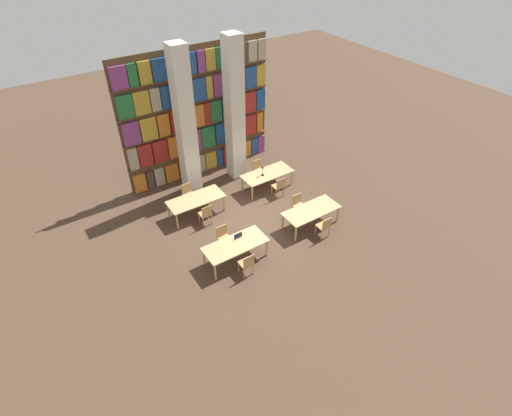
% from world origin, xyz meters
% --- Properties ---
extents(ground_plane, '(40.00, 40.00, 0.00)m').
position_xyz_m(ground_plane, '(0.00, 0.00, 0.00)').
color(ground_plane, '#4C3828').
extents(bookshelf_bank, '(6.62, 0.35, 5.50)m').
position_xyz_m(bookshelf_bank, '(0.00, 4.19, 2.68)').
color(bookshelf_bank, brown).
rests_on(bookshelf_bank, ground_plane).
extents(pillar_left, '(0.64, 0.64, 6.00)m').
position_xyz_m(pillar_left, '(-1.08, 3.08, 3.00)').
color(pillar_left, silver).
rests_on(pillar_left, ground_plane).
extents(pillar_center, '(0.64, 0.64, 6.00)m').
position_xyz_m(pillar_center, '(1.08, 3.08, 3.00)').
color(pillar_center, silver).
rests_on(pillar_center, ground_plane).
extents(reading_table_0, '(2.17, 0.96, 0.72)m').
position_xyz_m(reading_table_0, '(-1.69, -1.47, 0.65)').
color(reading_table_0, tan).
rests_on(reading_table_0, ground_plane).
extents(chair_0, '(0.42, 0.40, 0.90)m').
position_xyz_m(chair_0, '(-1.72, -2.24, 0.49)').
color(chair_0, tan).
rests_on(chair_0, ground_plane).
extents(chair_1, '(0.42, 0.40, 0.90)m').
position_xyz_m(chair_1, '(-1.72, -0.71, 0.49)').
color(chair_1, tan).
rests_on(chair_1, ground_plane).
extents(laptop, '(0.32, 0.22, 0.21)m').
position_xyz_m(laptop, '(-1.46, -1.19, 0.76)').
color(laptop, silver).
rests_on(laptop, reading_table_0).
extents(reading_table_1, '(2.17, 0.96, 0.72)m').
position_xyz_m(reading_table_1, '(1.59, -1.44, 0.65)').
color(reading_table_1, tan).
rests_on(reading_table_1, ground_plane).
extents(chair_2, '(0.42, 0.40, 0.90)m').
position_xyz_m(chair_2, '(1.58, -2.20, 0.49)').
color(chair_2, tan).
rests_on(chair_2, ground_plane).
extents(chair_3, '(0.42, 0.40, 0.90)m').
position_xyz_m(chair_3, '(1.58, -0.68, 0.49)').
color(chair_3, tan).
rests_on(chair_3, ground_plane).
extents(reading_table_2, '(2.17, 0.96, 0.72)m').
position_xyz_m(reading_table_2, '(-1.66, 1.52, 0.65)').
color(reading_table_2, tan).
rests_on(reading_table_2, ground_plane).
extents(chair_4, '(0.42, 0.40, 0.90)m').
position_xyz_m(chair_4, '(-1.65, 0.76, 0.49)').
color(chair_4, tan).
rests_on(chair_4, ground_plane).
extents(chair_5, '(0.42, 0.40, 0.90)m').
position_xyz_m(chair_5, '(-1.65, 2.28, 0.49)').
color(chair_5, tan).
rests_on(chair_5, ground_plane).
extents(reading_table_3, '(2.17, 0.96, 0.72)m').
position_xyz_m(reading_table_3, '(1.63, 1.48, 0.65)').
color(reading_table_3, tan).
rests_on(reading_table_3, ground_plane).
extents(chair_6, '(0.42, 0.40, 0.90)m').
position_xyz_m(chair_6, '(1.68, 0.72, 0.49)').
color(chair_6, tan).
rests_on(chair_6, ground_plane).
extents(chair_7, '(0.42, 0.40, 0.90)m').
position_xyz_m(chair_7, '(1.68, 2.25, 0.49)').
color(chair_7, tan).
rests_on(chair_7, ground_plane).
extents(desk_lamp_0, '(0.14, 0.14, 0.42)m').
position_xyz_m(desk_lamp_0, '(1.38, 1.47, 1.01)').
color(desk_lamp_0, black).
rests_on(desk_lamp_0, reading_table_3).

